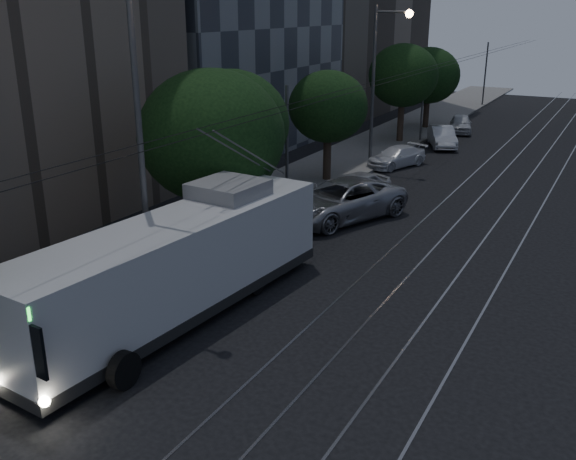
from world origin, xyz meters
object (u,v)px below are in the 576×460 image
at_px(streetlamp_far, 380,71).
at_px(car_white_a, 354,187).
at_px(trolleybus, 180,265).
at_px(car_white_d, 461,124).
at_px(car_white_c, 442,137).
at_px(car_white_b, 396,157).
at_px(pickup_silver, 340,200).
at_px(streetlamp_near, 148,108).

bearing_deg(streetlamp_far, car_white_a, -77.30).
relative_size(trolleybus, car_white_d, 3.10).
bearing_deg(car_white_c, car_white_b, -121.64).
height_order(trolleybus, streetlamp_far, streetlamp_far).
xyz_separation_m(trolleybus, pickup_silver, (0.43, 11.17, -0.80)).
bearing_deg(car_white_b, streetlamp_near, -69.65).
relative_size(pickup_silver, car_white_c, 1.50).
relative_size(trolleybus, car_white_a, 2.93).
bearing_deg(pickup_silver, streetlamp_far, 125.65).
distance_m(car_white_b, car_white_c, 7.02).
height_order(pickup_silver, car_white_a, pickup_silver).
xyz_separation_m(trolleybus, car_white_a, (-0.13, 14.10, -0.98)).
bearing_deg(car_white_a, car_white_d, 110.92).
bearing_deg(trolleybus, car_white_a, 95.33).
height_order(car_white_b, streetlamp_near, streetlamp_near).
height_order(trolleybus, car_white_c, trolleybus).
xyz_separation_m(car_white_b, car_white_d, (0.61, 12.97, 0.08)).
xyz_separation_m(trolleybus, car_white_d, (-0.12, 35.10, -1.02)).
bearing_deg(streetlamp_near, trolleybus, -25.98).
xyz_separation_m(car_white_a, streetlamp_near, (-1.24, -13.43, 5.57)).
relative_size(car_white_a, streetlamp_far, 0.46).
height_order(car_white_b, car_white_d, car_white_d).
distance_m(pickup_silver, streetlamp_near, 11.94).
height_order(car_white_b, car_white_c, car_white_c).
xyz_separation_m(car_white_b, streetlamp_near, (-0.64, -21.46, 5.68)).
relative_size(car_white_b, streetlamp_near, 0.40).
xyz_separation_m(car_white_a, streetlamp_far, (-1.69, 7.52, 4.91)).
distance_m(car_white_b, streetlamp_near, 22.21).
height_order(car_white_b, streetlamp_far, streetlamp_far).
bearing_deg(streetlamp_near, car_white_a, 84.74).
bearing_deg(streetlamp_far, trolleybus, -85.17).
distance_m(pickup_silver, car_white_d, 23.94).
height_order(pickup_silver, car_white_d, pickup_silver).
bearing_deg(streetlamp_far, pickup_silver, -77.80).
distance_m(car_white_d, streetlamp_near, 34.91).
bearing_deg(car_white_c, streetlamp_near, -117.71).
bearing_deg(car_white_b, trolleybus, -66.06).
bearing_deg(trolleybus, streetlamp_far, 99.62).
height_order(car_white_a, streetlamp_near, streetlamp_near).
bearing_deg(car_white_a, trolleybus, -68.50).
height_order(pickup_silver, car_white_c, pickup_silver).
xyz_separation_m(car_white_a, car_white_b, (-0.60, 8.03, -0.12)).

